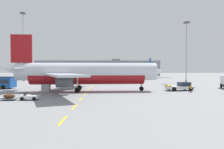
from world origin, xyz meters
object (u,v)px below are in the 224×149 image
Objects in this scene: pushback_tug at (181,87)px; uld_cargo_container at (46,88)px; baggage_train at (9,97)px; ground_crew_worker at (191,88)px; apron_light_mast_near at (23,39)px; airliner_mid_left at (147,71)px; airliner_foreground at (85,73)px; apron_light_mast_far at (186,44)px.

pushback_tug is 29.84m from uld_cargo_container.
uld_cargo_container is at bearing 80.98° from baggage_train.
pushback_tug reaches higher than ground_crew_worker.
pushback_tug is at bearing -37.24° from apron_light_mast_near.
uld_cargo_container is (-30.60, 2.90, -0.15)m from ground_crew_worker.
airliner_mid_left is at bearing 66.54° from baggage_train.
baggage_train is 5.17× the size of uld_cargo_container.
apron_light_mast_near is at bearing 126.02° from airliner_foreground.
airliner_mid_left is 3.52× the size of baggage_train.
apron_light_mast_far is (12.61, 36.00, 13.23)m from ground_crew_worker.
apron_light_mast_far is (6.59, -43.10, 10.73)m from airliner_mid_left.
baggage_train is at bearing -113.46° from airliner_mid_left.
airliner_mid_left is at bearing 85.65° from ground_crew_worker.
baggage_train is 34.15m from ground_crew_worker.
baggage_train is (-31.87, -14.01, -0.38)m from pushback_tug.
apron_light_mast_near is at bearing 108.78° from baggage_train.
apron_light_mast_near is (-17.54, 51.57, 16.09)m from baggage_train.
airliner_mid_left is 97.18m from baggage_train.
apron_light_mast_far is (43.21, 33.10, 13.37)m from uld_cargo_container.
airliner_mid_left reaches higher than uld_cargo_container.
ground_crew_worker is 1.00× the size of uld_cargo_container.
pushback_tug reaches higher than baggage_train.
pushback_tug is 37.13m from apron_light_mast_far.
apron_light_mast_far is at bearing 45.47° from baggage_train.
airliner_foreground is 5.54× the size of pushback_tug.
pushback_tug is at bearing 101.02° from ground_crew_worker.
baggage_train is at bearing -99.02° from uld_cargo_container.
airliner_foreground is 8.99m from uld_cargo_container.
apron_light_mast_near reaches higher than apron_light_mast_far.
pushback_tug reaches higher than uld_cargo_container.
airliner_mid_left reaches higher than baggage_train.
apron_light_mast_near reaches higher than pushback_tug.
apron_light_mast_near is at bearing 142.76° from pushback_tug.
apron_light_mast_far reaches higher than ground_crew_worker.
uld_cargo_container is at bearing -142.55° from apron_light_mast_far.
pushback_tug is at bearing 23.73° from baggage_train.
apron_light_mast_near is (-28.01, 38.52, 12.67)m from airliner_foreground.
airliner_mid_left is at bearing 64.34° from uld_cargo_container.
airliner_mid_left is 44.91m from apron_light_mast_far.
airliner_foreground is 20.82× the size of ground_crew_worker.
baggage_train is at bearing -71.22° from apron_light_mast_near.
apron_light_mast_far is at bearing 70.70° from ground_crew_worker.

